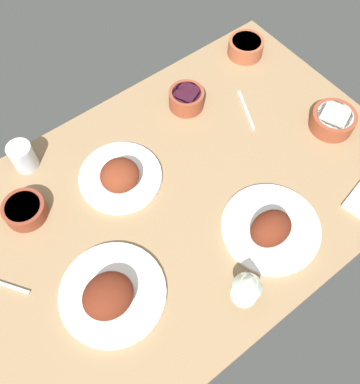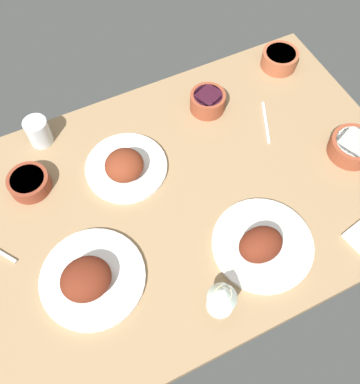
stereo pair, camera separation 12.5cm
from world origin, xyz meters
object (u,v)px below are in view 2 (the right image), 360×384
Objects in this scene: bowl_soup at (29,182)px; bowl_potatoes at (280,59)px; bowl_onions at (208,101)px; wine_glass at (223,295)px; plate_center_main at (89,278)px; water_tumbler at (38,132)px; bowl_cream at (353,147)px; plate_near_viewer at (125,166)px; plate_far_side at (262,244)px; fork_loose at (266,122)px.

bowl_potatoes is at bearing 6.59° from bowl_soup.
bowl_onions is 0.84× the size of wine_glass.
wine_glass is at bearing -36.23° from plate_center_main.
wine_glass is at bearing -70.00° from water_tumbler.
bowl_cream is at bearing -90.30° from bowl_potatoes.
bowl_cream is at bearing -19.84° from plate_near_viewer.
plate_far_side is 72.19cm from bowl_potatoes.
bowl_soup is 0.88× the size of wine_glass.
fork_loose is at bearing -20.25° from water_tumbler.
plate_near_viewer is at bearing -164.54° from bowl_potatoes.
plate_near_viewer is at bearing 160.16° from bowl_cream.
plate_near_viewer is (21.72, 28.33, 0.13)cm from plate_center_main.
bowl_onions is 20.48cm from fork_loose.
plate_far_side is 76.64cm from water_tumbler.
plate_center_main is at bearing 166.01° from plate_far_side.
plate_near_viewer is 48.95cm from fork_loose.
plate_near_viewer is 70.73cm from bowl_cream.
water_tumbler reaches higher than bowl_cream.
plate_center_main reaches higher than bowl_onions.
water_tumbler is at bearing 151.43° from bowl_cream.
plate_near_viewer reaches higher than fork_loose.
water_tumbler is (-86.63, 4.59, 1.38)cm from bowl_potatoes.
water_tumbler is at bearing 168.39° from bowl_onions.
plate_near_viewer is 1.50× the size of fork_loose.
plate_far_side reaches higher than bowl_cream.
plate_near_viewer is 28.90cm from bowl_soup.
water_tumbler is at bearing 87.95° from plate_center_main.
wine_glass reaches higher than bowl_cream.
wine_glass is (-60.47, -67.31, 6.73)cm from bowl_potatoes.
bowl_soup is at bearing 164.91° from plate_near_viewer.
bowl_cream is 65.52cm from wine_glass.
bowl_onions is at bearing -109.84° from fork_loose.
wine_glass reaches higher than bowl_potatoes.
plate_near_viewer is 49.70cm from wine_glass.
water_tumbler is 0.54× the size of fork_loose.
water_tumbler is (-43.92, 62.78, 1.65)cm from plate_far_side.
bowl_onions is at bearing 65.19° from wine_glass.
fork_loose is at bearing 56.52° from plate_far_side.
water_tumbler is (-19.88, 23.05, 1.33)cm from plate_near_viewer.
plate_far_side is 46.44cm from plate_near_viewer.
plate_near_viewer is 1.81× the size of wine_glass.
plate_far_side is (45.76, -11.40, -0.19)cm from plate_center_main.
plate_center_main reaches higher than water_tumbler.
fork_loose is at bearing 20.27° from plate_center_main.
bowl_soup is 17.57cm from water_tumbler.
bowl_cream is at bearing -18.46° from bowl_soup.
plate_far_side is 1.68× the size of fork_loose.
bowl_onions is (56.08, 40.23, 0.31)cm from plate_center_main.
fork_loose is (-17.72, 21.72, -2.76)cm from bowl_cream.
plate_center_main is 3.10× the size of water_tumbler.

